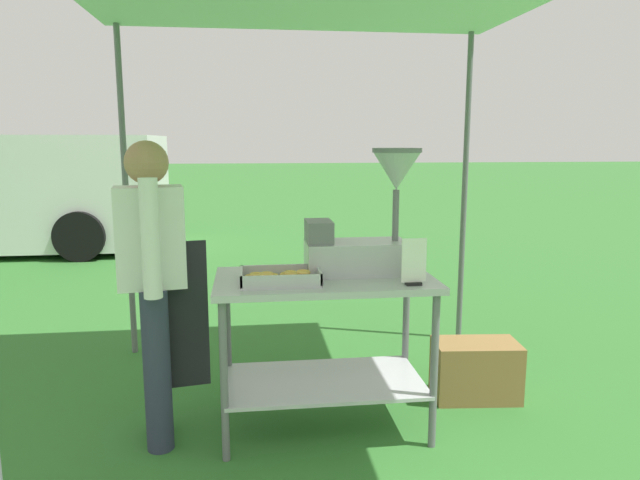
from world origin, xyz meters
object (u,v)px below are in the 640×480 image
at_px(donut_cart, 324,318).
at_px(vendor, 154,278).
at_px(supply_crate, 476,370).
at_px(donut_fryer, 366,227).
at_px(donut_tray, 279,278).
at_px(menu_sign, 414,265).

xyz_separation_m(donut_cart, vendor, (-0.90, -0.02, 0.26)).
xyz_separation_m(vendor, supply_crate, (1.90, 0.28, -0.72)).
relative_size(donut_cart, donut_fryer, 1.71).
height_order(donut_tray, donut_fryer, donut_fryer).
bearing_deg(donut_tray, menu_sign, -10.29).
bearing_deg(vendor, menu_sign, -8.96).
height_order(donut_cart, menu_sign, menu_sign).
xyz_separation_m(donut_cart, donut_tray, (-0.25, -0.10, 0.26)).
relative_size(donut_tray, supply_crate, 0.75).
bearing_deg(vendor, donut_cart, 1.18).
bearing_deg(donut_fryer, supply_crate, 13.96).
distance_m(donut_cart, donut_fryer, 0.56).
bearing_deg(donut_fryer, donut_cart, -163.04).
distance_m(donut_fryer, vendor, 1.17).
bearing_deg(menu_sign, donut_cart, 152.03).
relative_size(donut_cart, vendor, 0.73).
height_order(donut_cart, supply_crate, donut_cart).
distance_m(donut_tray, supply_crate, 1.49).
relative_size(donut_cart, menu_sign, 4.87).
xyz_separation_m(donut_fryer, menu_sign, (0.19, -0.30, -0.16)).
relative_size(donut_tray, vendor, 0.26).
bearing_deg(supply_crate, menu_sign, -139.16).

